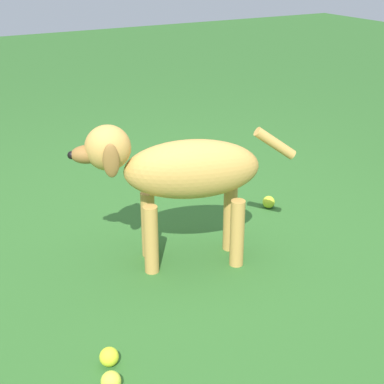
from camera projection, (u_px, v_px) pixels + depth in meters
The scene contains 5 objects.
ground at pixel (182, 245), 2.69m from camera, with size 14.00×14.00×0.00m, color #2D6026.
dog at pixel (179, 172), 2.38m from camera, with size 0.91×0.43×0.65m.
tennis_ball_0 at pixel (269, 202), 3.05m from camera, with size 0.07×0.07×0.07m, color #BFD730.
tennis_ball_1 at pixel (111, 381), 1.81m from camera, with size 0.07×0.07×0.07m, color #CFD43E.
tennis_ball_2 at pixel (109, 357), 1.91m from camera, with size 0.07×0.07×0.07m, color yellow.
Camera 1 is at (1.10, 2.08, 1.31)m, focal length 53.16 mm.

